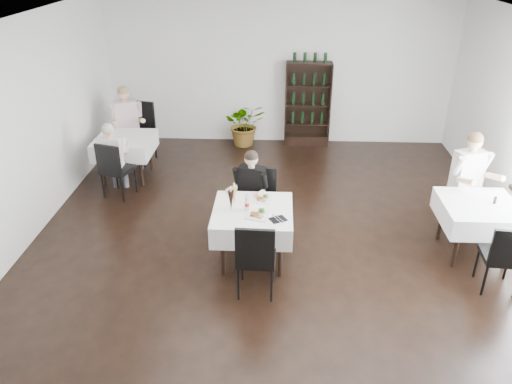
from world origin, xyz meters
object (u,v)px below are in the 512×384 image
potted_tree (245,124)px  wine_shelf (308,105)px  main_table (253,219)px  diner_main (250,188)px

potted_tree → wine_shelf: bearing=5.1°
main_table → potted_tree: 4.22m
diner_main → potted_tree: bearing=94.9°
potted_tree → diner_main: size_ratio=0.70×
wine_shelf → main_table: (-0.90, -4.31, -0.23)m
wine_shelf → potted_tree: wine_shelf is taller
wine_shelf → diner_main: wine_shelf is taller
main_table → potted_tree: potted_tree is taller
main_table → potted_tree: (-0.38, 4.20, -0.17)m
potted_tree → diner_main: bearing=-85.1°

